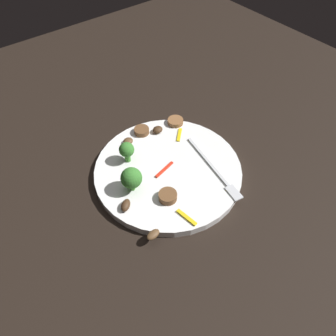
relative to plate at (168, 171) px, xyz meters
name	(u,v)px	position (x,y,z in m)	size (l,w,h in m)	color
ground_plane	(168,173)	(0.00, 0.00, -0.01)	(1.40, 1.40, 0.00)	black
plate	(168,171)	(0.00, 0.00, 0.00)	(0.29, 0.29, 0.02)	white
fork	(216,171)	(0.07, 0.07, 0.01)	(0.18, 0.04, 0.00)	silver
broccoli_floret_0	(132,179)	(0.00, -0.08, 0.04)	(0.04, 0.04, 0.05)	#408630
broccoli_floret_1	(127,150)	(-0.07, -0.05, 0.04)	(0.03, 0.03, 0.05)	#408630
sausage_slice_0	(175,121)	(-0.10, 0.10, 0.01)	(0.04, 0.04, 0.01)	brown
sausage_slice_1	(142,131)	(-0.12, 0.02, 0.01)	(0.03, 0.03, 0.01)	brown
sausage_slice_2	(168,196)	(0.06, -0.05, 0.02)	(0.03, 0.03, 0.01)	brown
mushroom_0	(153,235)	(0.10, -0.11, 0.01)	(0.03, 0.02, 0.01)	brown
mushroom_1	(128,141)	(-0.11, -0.02, 0.01)	(0.02, 0.02, 0.01)	brown
mushroom_2	(158,130)	(-0.10, 0.05, 0.01)	(0.02, 0.02, 0.01)	#422B19
mushroom_3	(126,205)	(0.03, -0.12, 0.02)	(0.03, 0.02, 0.01)	#422B19
pepper_strip_0	(187,217)	(0.11, -0.05, 0.01)	(0.04, 0.01, 0.00)	yellow
pepper_strip_1	(179,135)	(-0.06, 0.08, 0.01)	(0.04, 0.01, 0.00)	yellow
pepper_strip_2	(165,170)	(0.00, -0.01, 0.01)	(0.05, 0.01, 0.00)	red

